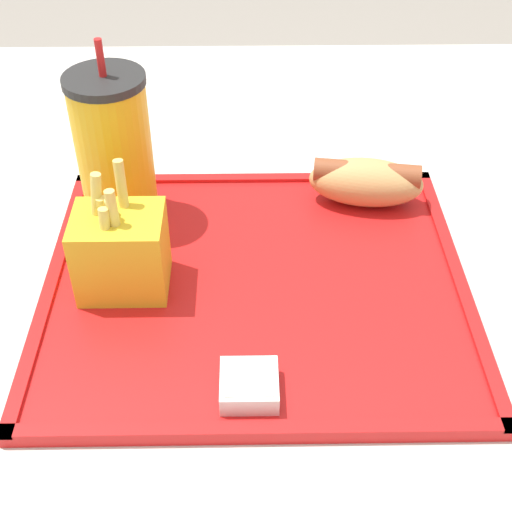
# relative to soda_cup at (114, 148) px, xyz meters

# --- Properties ---
(dining_table) EXTENTS (1.07, 1.03, 0.74)m
(dining_table) POSITION_rel_soda_cup_xyz_m (0.13, -0.09, -0.45)
(dining_table) COLOR beige
(dining_table) RESTS_ON ground_plane
(food_tray) EXTENTS (0.39, 0.34, 0.01)m
(food_tray) POSITION_rel_soda_cup_xyz_m (0.14, -0.11, -0.08)
(food_tray) COLOR red
(food_tray) RESTS_ON dining_table
(soda_cup) EXTENTS (0.08, 0.08, 0.19)m
(soda_cup) POSITION_rel_soda_cup_xyz_m (0.00, 0.00, 0.00)
(soda_cup) COLOR gold
(soda_cup) RESTS_ON food_tray
(hot_dog_far) EXTENTS (0.12, 0.07, 0.05)m
(hot_dog_far) POSITION_rel_soda_cup_xyz_m (0.25, 0.01, -0.05)
(hot_dog_far) COLOR tan
(hot_dog_far) RESTS_ON food_tray
(fries_carton) EXTENTS (0.08, 0.06, 0.12)m
(fries_carton) POSITION_rel_soda_cup_xyz_m (0.02, -0.11, -0.04)
(fries_carton) COLOR gold
(fries_carton) RESTS_ON food_tray
(sauce_cup_mayo) EXTENTS (0.05, 0.05, 0.02)m
(sauce_cup_mayo) POSITION_rel_soda_cup_xyz_m (0.13, -0.24, -0.07)
(sauce_cup_mayo) COLOR silver
(sauce_cup_mayo) RESTS_ON food_tray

